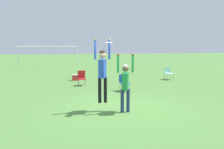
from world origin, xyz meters
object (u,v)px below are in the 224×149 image
Objects in this scene: person_jumping at (102,69)px; frisbee at (109,43)px; cooler_box at (75,78)px; camping_chair_2 at (168,72)px; person_defending at (125,81)px; camping_chair_1 at (82,77)px; camping_chair_0 at (124,81)px.

person_jumping is 9.26× the size of frisbee.
person_jumping reaches higher than cooler_box.
cooler_box is at bearing -36.12° from camping_chair_2.
person_jumping reaches higher than person_defending.
frisbee is at bearing 22.54° from camping_chair_2.
camping_chair_1 reaches higher than cooler_box.
person_jumping reaches higher than frisbee.
cooler_box is (-6.43, 0.95, -0.32)m from camping_chair_2.
person_jumping is at bearing -90.00° from person_defending.
person_defending is 2.41× the size of camping_chair_2.
camping_chair_1 is at bearing 25.66° from person_jumping.
camping_chair_1 is 1.98× the size of cooler_box.
camping_chair_0 is 1.93× the size of cooler_box.
frisbee is 0.55× the size of cooler_box.
person_defending is 3.76m from camping_chair_0.
cooler_box is at bearing -44.47° from camping_chair_0.
camping_chair_0 is 1.00× the size of camping_chair_2.
camping_chair_0 is at bearing -5.61° from person_jumping.
camping_chair_1 reaches higher than camping_chair_2.
frisbee reaches higher than person_defending.
camping_chair_2 is at bearing -125.49° from camping_chair_0.
frisbee is 4.34m from camping_chair_0.
cooler_box is (-1.36, 7.76, -0.91)m from person_defending.
camping_chair_2 reaches higher than cooler_box.
camping_chair_0 is at bearing 128.07° from camping_chair_1.
camping_chair_2 is (5.64, 6.78, -1.94)m from frisbee.
person_jumping is 3.85m from camping_chair_0.
frisbee is at bearing 88.93° from camping_chair_1.
person_jumping is at bearing 87.30° from camping_chair_1.
cooler_box is (-0.27, 2.07, -0.32)m from camping_chair_1.
person_defending is 5.83m from camping_chair_1.
camping_chair_1 is at bearing 95.18° from frisbee.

